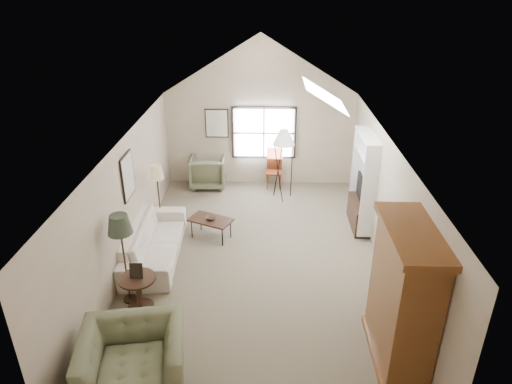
{
  "coord_description": "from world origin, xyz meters",
  "views": [
    {
      "loc": [
        0.25,
        -7.67,
        5.25
      ],
      "look_at": [
        0.0,
        0.4,
        1.4
      ],
      "focal_mm": 32.0,
      "sensor_mm": 36.0,
      "label": 1
    }
  ],
  "objects_px": {
    "armoire": "(403,298)",
    "side_table": "(139,293)",
    "armchair_far": "(208,171)",
    "side_chair": "(274,169)",
    "armchair_near": "(134,361)",
    "coffee_table": "(211,228)",
    "sofa": "(155,241)"
  },
  "relations": [
    {
      "from": "armoire",
      "to": "side_table",
      "type": "relative_size",
      "value": 3.5
    },
    {
      "from": "coffee_table",
      "to": "side_chair",
      "type": "xyz_separation_m",
      "value": [
        1.39,
        2.73,
        0.3
      ]
    },
    {
      "from": "armchair_far",
      "to": "side_chair",
      "type": "height_order",
      "value": "side_chair"
    },
    {
      "from": "side_table",
      "to": "side_chair",
      "type": "height_order",
      "value": "side_chair"
    },
    {
      "from": "armchair_far",
      "to": "armchair_near",
      "type": "bearing_deg",
      "value": 86.66
    },
    {
      "from": "armchair_near",
      "to": "sofa",
      "type": "bearing_deg",
      "value": 88.35
    },
    {
      "from": "coffee_table",
      "to": "armoire",
      "type": "bearing_deg",
      "value": -46.63
    },
    {
      "from": "coffee_table",
      "to": "side_table",
      "type": "distance_m",
      "value": 2.56
    },
    {
      "from": "armchair_far",
      "to": "side_chair",
      "type": "relative_size",
      "value": 0.9
    },
    {
      "from": "armoire",
      "to": "side_chair",
      "type": "height_order",
      "value": "armoire"
    },
    {
      "from": "armchair_near",
      "to": "coffee_table",
      "type": "xyz_separation_m",
      "value": [
        0.57,
        4.04,
        -0.22
      ]
    },
    {
      "from": "side_table",
      "to": "armoire",
      "type": "bearing_deg",
      "value": -13.47
    },
    {
      "from": "sofa",
      "to": "coffee_table",
      "type": "relative_size",
      "value": 2.75
    },
    {
      "from": "sofa",
      "to": "coffee_table",
      "type": "xyz_separation_m",
      "value": [
        1.05,
        0.78,
        -0.13
      ]
    },
    {
      "from": "armchair_far",
      "to": "side_chair",
      "type": "bearing_deg",
      "value": 178.07
    },
    {
      "from": "armchair_near",
      "to": "armchair_far",
      "type": "bearing_deg",
      "value": 78.51
    },
    {
      "from": "side_table",
      "to": "armchair_far",
      "type": "bearing_deg",
      "value": 83.86
    },
    {
      "from": "armoire",
      "to": "side_chair",
      "type": "xyz_separation_m",
      "value": [
        -1.8,
        6.1,
        -0.57
      ]
    },
    {
      "from": "armchair_near",
      "to": "side_table",
      "type": "height_order",
      "value": "armchair_near"
    },
    {
      "from": "armchair_far",
      "to": "armoire",
      "type": "bearing_deg",
      "value": 118.53
    },
    {
      "from": "sofa",
      "to": "armchair_near",
      "type": "height_order",
      "value": "armchair_near"
    },
    {
      "from": "sofa",
      "to": "armchair_near",
      "type": "xyz_separation_m",
      "value": [
        0.48,
        -3.26,
        0.09
      ]
    },
    {
      "from": "side_table",
      "to": "coffee_table",
      "type": "bearing_deg",
      "value": 68.12
    },
    {
      "from": "armoire",
      "to": "side_table",
      "type": "bearing_deg",
      "value": 166.53
    },
    {
      "from": "sofa",
      "to": "armchair_far",
      "type": "height_order",
      "value": "armchair_far"
    },
    {
      "from": "armoire",
      "to": "sofa",
      "type": "distance_m",
      "value": 5.02
    },
    {
      "from": "armoire",
      "to": "sofa",
      "type": "bearing_deg",
      "value": 148.56
    },
    {
      "from": "armoire",
      "to": "coffee_table",
      "type": "xyz_separation_m",
      "value": [
        -3.18,
        3.37,
        -0.87
      ]
    },
    {
      "from": "armoire",
      "to": "coffee_table",
      "type": "distance_m",
      "value": 4.71
    },
    {
      "from": "armoire",
      "to": "side_table",
      "type": "distance_m",
      "value": 4.33
    },
    {
      "from": "sofa",
      "to": "side_table",
      "type": "height_order",
      "value": "sofa"
    },
    {
      "from": "armchair_far",
      "to": "coffee_table",
      "type": "distance_m",
      "value": 2.77
    }
  ]
}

